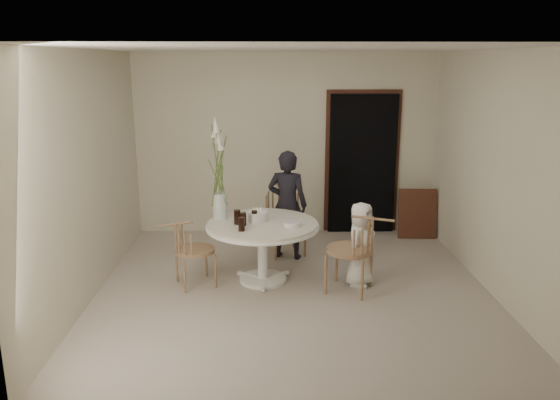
{
  "coord_description": "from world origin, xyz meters",
  "views": [
    {
      "loc": [
        -0.3,
        -5.88,
        2.59
      ],
      "look_at": [
        -0.14,
        0.3,
        0.99
      ],
      "focal_mm": 35.0,
      "sensor_mm": 36.0,
      "label": 1
    }
  ],
  "objects_px": {
    "flower_vase": "(219,177)",
    "birthday_cake": "(257,216)",
    "table": "(263,232)",
    "boy": "(361,244)",
    "chair_right": "(361,243)",
    "chair_far": "(282,209)",
    "chair_left": "(185,245)",
    "girl": "(287,205)"
  },
  "relations": [
    {
      "from": "boy",
      "to": "chair_left",
      "type": "bearing_deg",
      "value": 120.41
    },
    {
      "from": "chair_far",
      "to": "birthday_cake",
      "type": "distance_m",
      "value": 1.06
    },
    {
      "from": "chair_right",
      "to": "birthday_cake",
      "type": "relative_size",
      "value": 3.87
    },
    {
      "from": "chair_right",
      "to": "girl",
      "type": "height_order",
      "value": "girl"
    },
    {
      "from": "chair_left",
      "to": "girl",
      "type": "relative_size",
      "value": 0.55
    },
    {
      "from": "birthday_cake",
      "to": "chair_right",
      "type": "bearing_deg",
      "value": -20.36
    },
    {
      "from": "table",
      "to": "boy",
      "type": "height_order",
      "value": "boy"
    },
    {
      "from": "chair_far",
      "to": "table",
      "type": "bearing_deg",
      "value": -122.0
    },
    {
      "from": "chair_right",
      "to": "boy",
      "type": "xyz_separation_m",
      "value": [
        0.04,
        0.22,
        -0.09
      ]
    },
    {
      "from": "flower_vase",
      "to": "chair_left",
      "type": "bearing_deg",
      "value": -138.96
    },
    {
      "from": "table",
      "to": "birthday_cake",
      "type": "distance_m",
      "value": 0.2
    },
    {
      "from": "chair_left",
      "to": "chair_right",
      "type": "bearing_deg",
      "value": -118.72
    },
    {
      "from": "girl",
      "to": "boy",
      "type": "height_order",
      "value": "girl"
    },
    {
      "from": "chair_right",
      "to": "chair_left",
      "type": "relative_size",
      "value": 1.15
    },
    {
      "from": "boy",
      "to": "birthday_cake",
      "type": "xyz_separation_m",
      "value": [
        -1.2,
        0.21,
        0.29
      ]
    },
    {
      "from": "girl",
      "to": "chair_left",
      "type": "bearing_deg",
      "value": 54.24
    },
    {
      "from": "boy",
      "to": "flower_vase",
      "type": "height_order",
      "value": "flower_vase"
    },
    {
      "from": "girl",
      "to": "boy",
      "type": "distance_m",
      "value": 1.27
    },
    {
      "from": "chair_right",
      "to": "table",
      "type": "bearing_deg",
      "value": -83.97
    },
    {
      "from": "chair_far",
      "to": "chair_right",
      "type": "distance_m",
      "value": 1.66
    },
    {
      "from": "chair_far",
      "to": "girl",
      "type": "height_order",
      "value": "girl"
    },
    {
      "from": "chair_far",
      "to": "boy",
      "type": "distance_m",
      "value": 1.5
    },
    {
      "from": "table",
      "to": "chair_left",
      "type": "relative_size",
      "value": 1.67
    },
    {
      "from": "table",
      "to": "flower_vase",
      "type": "xyz_separation_m",
      "value": [
        -0.51,
        0.19,
        0.63
      ]
    },
    {
      "from": "table",
      "to": "boy",
      "type": "xyz_separation_m",
      "value": [
        1.14,
        -0.13,
        -0.11
      ]
    },
    {
      "from": "boy",
      "to": "chair_right",
      "type": "bearing_deg",
      "value": -159.63
    },
    {
      "from": "chair_far",
      "to": "flower_vase",
      "type": "bearing_deg",
      "value": -149.42
    },
    {
      "from": "chair_left",
      "to": "flower_vase",
      "type": "relative_size",
      "value": 0.64
    },
    {
      "from": "flower_vase",
      "to": "girl",
      "type": "bearing_deg",
      "value": 36.79
    },
    {
      "from": "girl",
      "to": "flower_vase",
      "type": "height_order",
      "value": "flower_vase"
    },
    {
      "from": "chair_left",
      "to": "boy",
      "type": "bearing_deg",
      "value": -112.38
    },
    {
      "from": "girl",
      "to": "chair_far",
      "type": "bearing_deg",
      "value": -59.77
    },
    {
      "from": "chair_far",
      "to": "chair_left",
      "type": "height_order",
      "value": "chair_far"
    },
    {
      "from": "girl",
      "to": "birthday_cake",
      "type": "relative_size",
      "value": 6.17
    },
    {
      "from": "chair_far",
      "to": "birthday_cake",
      "type": "relative_size",
      "value": 3.9
    },
    {
      "from": "chair_far",
      "to": "boy",
      "type": "xyz_separation_m",
      "value": [
        0.89,
        -1.21,
        -0.09
      ]
    },
    {
      "from": "chair_far",
      "to": "birthday_cake",
      "type": "bearing_deg",
      "value": -126.28
    },
    {
      "from": "chair_right",
      "to": "boy",
      "type": "relative_size",
      "value": 0.91
    },
    {
      "from": "table",
      "to": "chair_far",
      "type": "distance_m",
      "value": 1.1
    },
    {
      "from": "boy",
      "to": "birthday_cake",
      "type": "height_order",
      "value": "boy"
    },
    {
      "from": "chair_left",
      "to": "girl",
      "type": "height_order",
      "value": "girl"
    },
    {
      "from": "flower_vase",
      "to": "birthday_cake",
      "type": "bearing_deg",
      "value": -13.74
    }
  ]
}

